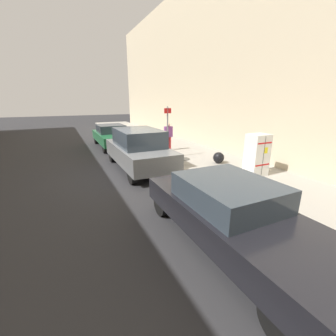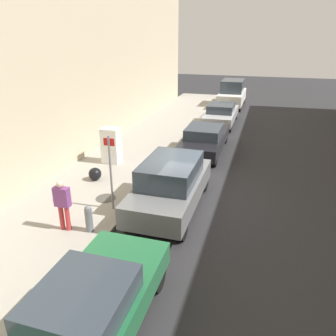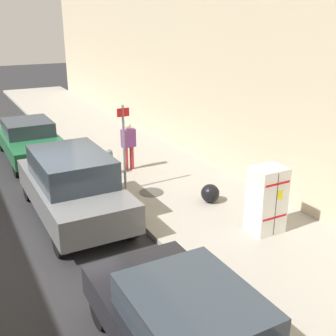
{
  "view_description": "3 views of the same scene",
  "coord_description": "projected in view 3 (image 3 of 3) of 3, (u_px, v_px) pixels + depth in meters",
  "views": [
    {
      "loc": [
        2.34,
        8.64,
        2.94
      ],
      "look_at": [
        -0.6,
        2.49,
        0.86
      ],
      "focal_mm": 24.0,
      "sensor_mm": 36.0,
      "label": 1
    },
    {
      "loc": [
        2.11,
        -10.05,
        5.51
      ],
      "look_at": [
        -1.15,
        0.82,
        0.89
      ],
      "focal_mm": 35.0,
      "sensor_mm": 36.0,
      "label": 2
    },
    {
      "loc": [
        1.94,
        9.36,
        4.91
      ],
      "look_at": [
        -2.48,
        1.19,
        1.59
      ],
      "focal_mm": 45.0,
      "sensor_mm": 36.0,
      "label": 3
    }
  ],
  "objects": [
    {
      "name": "parked_suv_gray",
      "position": [
        73.0,
        185.0,
        10.71
      ],
      "size": [
        1.91,
        4.58,
        1.74
      ],
      "color": "slate",
      "rests_on": "ground"
    },
    {
      "name": "fire_hydrant",
      "position": [
        110.0,
        162.0,
        13.51
      ],
      "size": [
        0.22,
        0.22,
        0.84
      ],
      "color": "slate",
      "rests_on": "sidewalk_slab"
    },
    {
      "name": "manhole_cover",
      "position": [
        151.0,
        192.0,
        12.2
      ],
      "size": [
        0.7,
        0.7,
        0.02
      ],
      "primitive_type": "cylinder",
      "color": "#47443F",
      "rests_on": "sidewalk_slab"
    },
    {
      "name": "street_sign_post",
      "position": [
        124.0,
        144.0,
        11.95
      ],
      "size": [
        0.36,
        0.07,
        2.52
      ],
      "color": "slate",
      "rests_on": "sidewalk_slab"
    },
    {
      "name": "sidewalk_slab",
      "position": [
        192.0,
        198.0,
        12.0
      ],
      "size": [
        4.0,
        44.0,
        0.13
      ],
      "primitive_type": "cube",
      "color": "#9E998E",
      "rests_on": "ground"
    },
    {
      "name": "parked_sedan_green",
      "position": [
        30.0,
        139.0,
        15.3
      ],
      "size": [
        1.83,
        4.45,
        1.4
      ],
      "color": "#1E6038",
      "rests_on": "ground"
    },
    {
      "name": "discarded_refrigerator",
      "position": [
        267.0,
        200.0,
        9.77
      ],
      "size": [
        0.77,
        0.64,
        1.59
      ],
      "color": "white",
      "rests_on": "sidewalk_slab"
    },
    {
      "name": "trash_bag",
      "position": [
        210.0,
        193.0,
        11.51
      ],
      "size": [
        0.51,
        0.51,
        0.51
      ],
      "primitive_type": "sphere",
      "color": "black",
      "rests_on": "sidewalk_slab"
    },
    {
      "name": "building_facade_near",
      "position": [
        286.0,
        12.0,
        11.64
      ],
      "size": [
        1.89,
        39.6,
        10.09
      ],
      "primitive_type": "cube",
      "color": "beige",
      "rests_on": "ground"
    },
    {
      "name": "pedestrian_walking_far",
      "position": [
        128.0,
        143.0,
        13.78
      ],
      "size": [
        0.46,
        0.22,
        1.59
      ],
      "rotation": [
        0.0,
        0.0,
        4.63
      ],
      "color": "#B73338",
      "rests_on": "sidewalk_slab"
    },
    {
      "name": "ground_plane",
      "position": [
        56.0,
        231.0,
        10.28
      ],
      "size": [
        80.0,
        80.0,
        0.0
      ],
      "primitive_type": "plane",
      "color": "#28282B"
    }
  ]
}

